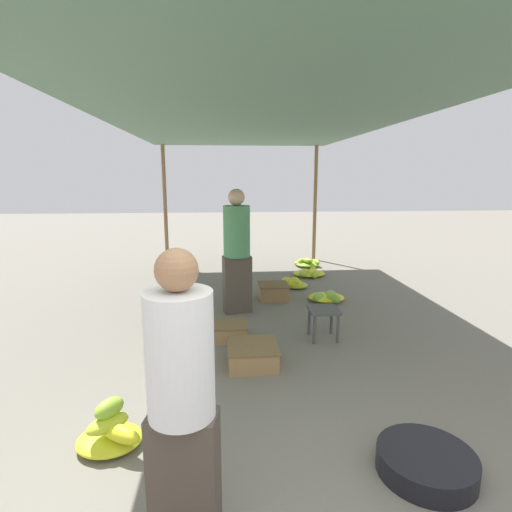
{
  "coord_description": "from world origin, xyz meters",
  "views": [
    {
      "loc": [
        -0.4,
        -1.37,
        1.85
      ],
      "look_at": [
        0.0,
        3.48,
        0.88
      ],
      "focal_mm": 28.0,
      "sensor_mm": 36.0,
      "label": 1
    }
  ],
  "objects_px": {
    "vendor_foreground": "(182,399)",
    "banana_pile_right_2": "(295,284)",
    "banana_pile_right_1": "(306,263)",
    "banana_pile_left_1": "(182,295)",
    "banana_pile_right_3": "(309,273)",
    "shopper_walking_mid": "(237,250)",
    "crate_mid": "(231,331)",
    "basin_black": "(426,463)",
    "banana_pile_right_0": "(327,297)",
    "crate_far": "(273,291)",
    "banana_pile_left_0": "(111,431)",
    "crate_near": "(253,355)",
    "stool": "(323,314)"
  },
  "relations": [
    {
      "from": "vendor_foreground",
      "to": "banana_pile_right_2",
      "type": "bearing_deg",
      "value": 73.19
    },
    {
      "from": "banana_pile_right_1",
      "to": "banana_pile_left_1",
      "type": "bearing_deg",
      "value": -136.84
    },
    {
      "from": "banana_pile_right_3",
      "to": "shopper_walking_mid",
      "type": "relative_size",
      "value": 0.39
    },
    {
      "from": "crate_mid",
      "to": "basin_black",
      "type": "bearing_deg",
      "value": -62.22
    },
    {
      "from": "banana_pile_right_0",
      "to": "banana_pile_right_3",
      "type": "bearing_deg",
      "value": 87.93
    },
    {
      "from": "banana_pile_right_1",
      "to": "crate_far",
      "type": "xyz_separation_m",
      "value": [
        -0.98,
        -2.2,
        0.04
      ]
    },
    {
      "from": "shopper_walking_mid",
      "to": "banana_pile_right_2",
      "type": "bearing_deg",
      "value": 47.36
    },
    {
      "from": "banana_pile_left_1",
      "to": "banana_pile_right_3",
      "type": "xyz_separation_m",
      "value": [
        2.25,
        1.41,
        -0.04
      ]
    },
    {
      "from": "banana_pile_left_1",
      "to": "crate_mid",
      "type": "height_order",
      "value": "banana_pile_left_1"
    },
    {
      "from": "banana_pile_left_0",
      "to": "crate_far",
      "type": "distance_m",
      "value": 3.66
    },
    {
      "from": "crate_mid",
      "to": "crate_far",
      "type": "relative_size",
      "value": 0.85
    },
    {
      "from": "banana_pile_left_1",
      "to": "vendor_foreground",
      "type": "bearing_deg",
      "value": -84.01
    },
    {
      "from": "banana_pile_right_0",
      "to": "crate_near",
      "type": "bearing_deg",
      "value": -122.64
    },
    {
      "from": "basin_black",
      "to": "shopper_walking_mid",
      "type": "height_order",
      "value": "shopper_walking_mid"
    },
    {
      "from": "banana_pile_right_2",
      "to": "crate_far",
      "type": "xyz_separation_m",
      "value": [
        -0.44,
        -0.55,
        0.04
      ]
    },
    {
      "from": "banana_pile_right_2",
      "to": "banana_pile_right_1",
      "type": "bearing_deg",
      "value": 71.8
    },
    {
      "from": "banana_pile_left_1",
      "to": "shopper_walking_mid",
      "type": "xyz_separation_m",
      "value": [
        0.82,
        -0.52,
        0.78
      ]
    },
    {
      "from": "banana_pile_left_0",
      "to": "banana_pile_right_0",
      "type": "xyz_separation_m",
      "value": [
        2.35,
        3.14,
        -0.05
      ]
    },
    {
      "from": "banana_pile_right_0",
      "to": "crate_far",
      "type": "xyz_separation_m",
      "value": [
        -0.8,
        0.17,
        0.06
      ]
    },
    {
      "from": "banana_pile_left_0",
      "to": "crate_near",
      "type": "bearing_deg",
      "value": 46.72
    },
    {
      "from": "stool",
      "to": "shopper_walking_mid",
      "type": "height_order",
      "value": "shopper_walking_mid"
    },
    {
      "from": "banana_pile_right_0",
      "to": "banana_pile_right_1",
      "type": "xyz_separation_m",
      "value": [
        0.18,
        2.37,
        0.01
      ]
    },
    {
      "from": "crate_far",
      "to": "banana_pile_left_0",
      "type": "bearing_deg",
      "value": -115.1
    },
    {
      "from": "banana_pile_right_1",
      "to": "shopper_walking_mid",
      "type": "bearing_deg",
      "value": -119.5
    },
    {
      "from": "basin_black",
      "to": "banana_pile_right_2",
      "type": "xyz_separation_m",
      "value": [
        -0.07,
        4.3,
        0.01
      ]
    },
    {
      "from": "banana_pile_right_0",
      "to": "crate_mid",
      "type": "height_order",
      "value": "crate_mid"
    },
    {
      "from": "stool",
      "to": "banana_pile_left_0",
      "type": "xyz_separation_m",
      "value": [
        -1.94,
        -1.74,
        -0.19
      ]
    },
    {
      "from": "vendor_foreground",
      "to": "banana_pile_right_1",
      "type": "bearing_deg",
      "value": 72.83
    },
    {
      "from": "stool",
      "to": "banana_pile_right_0",
      "type": "height_order",
      "value": "stool"
    },
    {
      "from": "banana_pile_right_1",
      "to": "banana_pile_right_3",
      "type": "xyz_separation_m",
      "value": [
        -0.12,
        -0.82,
        -0.02
      ]
    },
    {
      "from": "basin_black",
      "to": "crate_mid",
      "type": "xyz_separation_m",
      "value": [
        -1.19,
        2.26,
        0.02
      ]
    },
    {
      "from": "crate_near",
      "to": "crate_far",
      "type": "bearing_deg",
      "value": 77.56
    },
    {
      "from": "basin_black",
      "to": "crate_mid",
      "type": "bearing_deg",
      "value": 117.78
    },
    {
      "from": "banana_pile_left_0",
      "to": "crate_near",
      "type": "xyz_separation_m",
      "value": [
        1.07,
        1.14,
        -0.0
      ]
    },
    {
      "from": "banana_pile_left_0",
      "to": "shopper_walking_mid",
      "type": "relative_size",
      "value": 0.31
    },
    {
      "from": "banana_pile_right_2",
      "to": "banana_pile_left_0",
      "type": "bearing_deg",
      "value": -117.24
    },
    {
      "from": "vendor_foreground",
      "to": "crate_mid",
      "type": "distance_m",
      "value": 2.71
    },
    {
      "from": "banana_pile_right_2",
      "to": "crate_far",
      "type": "height_order",
      "value": "crate_far"
    },
    {
      "from": "vendor_foreground",
      "to": "basin_black",
      "type": "relative_size",
      "value": 2.51
    },
    {
      "from": "banana_pile_right_1",
      "to": "crate_near",
      "type": "relative_size",
      "value": 1.07
    },
    {
      "from": "stool",
      "to": "banana_pile_left_0",
      "type": "relative_size",
      "value": 0.71
    },
    {
      "from": "stool",
      "to": "crate_far",
      "type": "xyz_separation_m",
      "value": [
        -0.38,
        1.58,
        -0.18
      ]
    },
    {
      "from": "banana_pile_left_1",
      "to": "crate_near",
      "type": "distance_m",
      "value": 2.33
    },
    {
      "from": "banana_pile_right_0",
      "to": "banana_pile_right_2",
      "type": "distance_m",
      "value": 0.81
    },
    {
      "from": "banana_pile_right_2",
      "to": "crate_near",
      "type": "xyz_separation_m",
      "value": [
        -0.92,
        -2.73,
        0.02
      ]
    },
    {
      "from": "basin_black",
      "to": "banana_pile_right_0",
      "type": "distance_m",
      "value": 3.59
    },
    {
      "from": "banana_pile_left_0",
      "to": "crate_mid",
      "type": "xyz_separation_m",
      "value": [
        0.87,
        1.82,
        -0.02
      ]
    },
    {
      "from": "crate_near",
      "to": "banana_pile_right_0",
      "type": "bearing_deg",
      "value": 57.36
    },
    {
      "from": "banana_pile_right_3",
      "to": "crate_far",
      "type": "distance_m",
      "value": 1.63
    },
    {
      "from": "banana_pile_right_0",
      "to": "banana_pile_left_1",
      "type": "bearing_deg",
      "value": 176.18
    }
  ]
}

